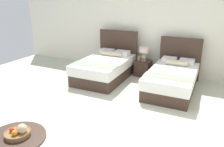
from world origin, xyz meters
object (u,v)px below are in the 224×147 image
at_px(vase, 139,58).
at_px(table_lamp, 144,52).
at_px(bed_near_corner, 172,78).
at_px(bed_near_window, 106,67).
at_px(nightstand, 143,68).
at_px(fruit_bowl, 18,132).
at_px(coffee_table, 16,143).

bearing_deg(vase, table_lamp, 23.70).
xyz_separation_m(bed_near_corner, vase, (-1.21, 0.72, 0.23)).
xyz_separation_m(bed_near_window, vase, (0.80, 0.72, 0.21)).
height_order(nightstand, fruit_bowl, fruit_bowl).
bearing_deg(bed_near_corner, coffee_table, -111.72).
xyz_separation_m(bed_near_corner, coffee_table, (-1.52, -3.80, -0.01)).
xyz_separation_m(nightstand, coffee_table, (-0.44, -4.57, 0.07)).
distance_m(bed_near_window, bed_near_corner, 2.01).
bearing_deg(coffee_table, table_lamp, 84.52).
distance_m(table_lamp, fruit_bowl, 4.55).
bearing_deg(coffee_table, fruit_bowl, 75.56).
bearing_deg(nightstand, table_lamp, 90.00).
distance_m(vase, fruit_bowl, 4.47).
bearing_deg(bed_near_window, nightstand, 39.29).
distance_m(table_lamp, coffee_table, 4.63).
relative_size(table_lamp, fruit_bowl, 1.11).
xyz_separation_m(vase, fruit_bowl, (-0.29, -4.46, -0.08)).
bearing_deg(vase, coffee_table, -93.84).
xyz_separation_m(nightstand, table_lamp, (0.00, 0.02, 0.52)).
height_order(table_lamp, fruit_bowl, table_lamp).
distance_m(table_lamp, vase, 0.25).
bearing_deg(coffee_table, bed_near_corner, 68.28).
height_order(bed_near_window, table_lamp, bed_near_window).
distance_m(bed_near_window, nightstand, 1.21).
relative_size(bed_near_corner, table_lamp, 4.98).
relative_size(vase, fruit_bowl, 0.41).
xyz_separation_m(nightstand, vase, (-0.14, -0.04, 0.32)).
bearing_deg(fruit_bowl, vase, 86.31).
xyz_separation_m(coffee_table, fruit_bowl, (0.02, 0.06, 0.16)).
bearing_deg(fruit_bowl, coffee_table, -104.44).
bearing_deg(table_lamp, bed_near_corner, -36.03).
distance_m(bed_near_window, vase, 1.10).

